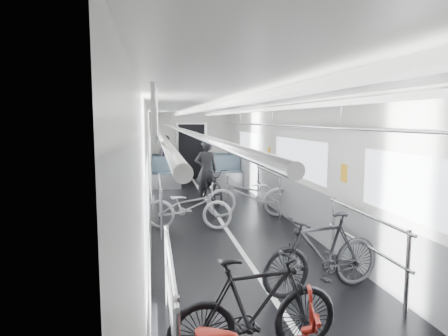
% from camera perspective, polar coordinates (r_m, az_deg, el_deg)
% --- Properties ---
extents(car_shell, '(3.02, 14.01, 2.41)m').
position_cam_1_polar(car_shell, '(9.58, -1.64, 0.69)').
color(car_shell, black).
rests_on(car_shell, ground).
extents(bike_left_mid, '(1.67, 0.67, 0.98)m').
position_cam_1_polar(bike_left_mid, '(3.79, 4.57, -19.36)').
color(bike_left_mid, black).
rests_on(bike_left_mid, floor).
extents(bike_left_far, '(1.82, 0.97, 0.91)m').
position_cam_1_polar(bike_left_far, '(7.97, -5.07, -5.52)').
color(bike_left_far, silver).
rests_on(bike_left_far, floor).
extents(bike_right_near, '(1.75, 0.79, 1.01)m').
position_cam_1_polar(bike_right_near, '(5.24, 13.88, -11.74)').
color(bike_right_near, black).
rests_on(bike_right_near, floor).
extents(bike_right_mid, '(1.95, 0.78, 1.01)m').
position_cam_1_polar(bike_right_mid, '(8.91, 3.69, -3.85)').
color(bike_right_mid, '#98989C').
rests_on(bike_right_mid, floor).
extents(bike_aisle, '(0.96, 1.81, 0.90)m').
position_cam_1_polar(bike_aisle, '(10.56, -2.01, -2.42)').
color(bike_aisle, black).
rests_on(bike_aisle, floor).
extents(person_standing, '(0.64, 0.45, 1.65)m').
position_cam_1_polar(person_standing, '(10.60, -2.56, -0.35)').
color(person_standing, black).
rests_on(person_standing, floor).
extents(person_seated, '(0.88, 0.73, 1.65)m').
position_cam_1_polar(person_seated, '(13.60, -8.55, 1.17)').
color(person_seated, '#2F2C34').
rests_on(person_seated, floor).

